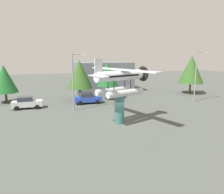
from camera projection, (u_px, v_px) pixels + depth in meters
name	position (u px, v px, depth m)	size (l,w,h in m)	color
ground_plane	(119.00, 123.00, 24.25)	(140.00, 140.00, 0.00)	#4C514C
display_pedestal	(119.00, 109.00, 23.93)	(1.10, 1.10, 3.29)	#386B66
floatplane_monument	(121.00, 80.00, 23.37)	(7.19, 10.06, 4.00)	silver
car_near_silver	(27.00, 103.00, 30.70)	(4.20, 2.02, 1.76)	silver
car_mid_blue	(88.00, 98.00, 33.88)	(4.20, 2.02, 1.76)	#2847B7
streetlight_primary	(74.00, 78.00, 29.03)	(1.84, 0.28, 7.86)	gray
streetlight_secondary	(197.00, 73.00, 34.66)	(1.84, 0.28, 8.20)	gray
storefront_building	(103.00, 77.00, 45.33)	(11.91, 6.82, 6.14)	slate
tree_west	(4.00, 79.00, 34.08)	(4.01, 4.01, 6.12)	brown
tree_east	(80.00, 74.00, 35.88)	(4.34, 4.34, 6.89)	brown
tree_center_back	(107.00, 74.00, 36.29)	(3.70, 3.70, 6.53)	brown
tree_far_east	(191.00, 69.00, 42.10)	(4.88, 4.88, 7.56)	brown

